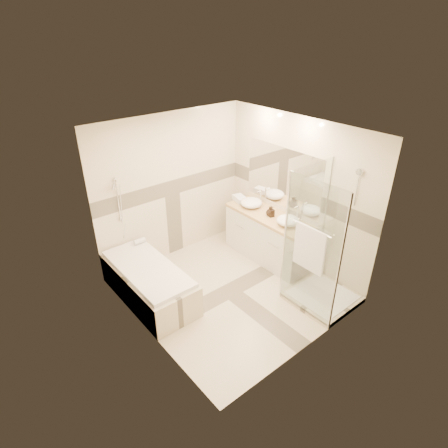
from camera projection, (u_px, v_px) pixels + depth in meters
room at (232, 218)px, 5.28m from camera, size 2.82×3.02×2.52m
bathtub at (149, 281)px, 5.56m from camera, size 0.75×1.70×0.56m
vanity at (268, 236)px, 6.47m from camera, size 0.58×1.62×0.85m
shower_enclosure at (317, 273)px, 5.41m from camera, size 0.96×0.93×2.04m
vessel_sink_near at (251, 203)px, 6.50m from camera, size 0.38×0.38×0.15m
vessel_sink_far at (288, 220)px, 5.93m from camera, size 0.36×0.36×0.14m
faucet_near at (260, 196)px, 6.59m from camera, size 0.10×0.03×0.25m
faucet_far at (297, 212)px, 6.01m from camera, size 0.11×0.03×0.27m
amenity_bottle_a at (271, 211)px, 6.17m from camera, size 0.10×0.10×0.19m
amenity_bottle_b at (270, 211)px, 6.20m from camera, size 0.16×0.16×0.17m
folded_towels at (240, 199)px, 6.72m from camera, size 0.23×0.32×0.09m
rolled_towel at (140, 241)px, 5.99m from camera, size 0.19×0.09×0.09m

